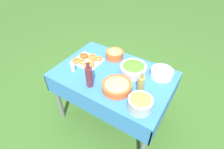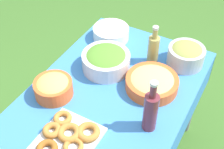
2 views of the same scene
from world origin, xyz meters
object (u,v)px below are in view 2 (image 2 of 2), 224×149
(donut_platter, at_px, (67,140))
(wine_bottle, at_px, (151,111))
(fruit_bowl, at_px, (53,87))
(plate_stack, at_px, (111,33))
(salad_bowl, at_px, (106,60))
(pasta_bowl, at_px, (152,82))
(olive_bowl, at_px, (186,54))
(olive_oil_bottle, at_px, (153,49))

(donut_platter, relative_size, wine_bottle, 1.03)
(fruit_bowl, bearing_deg, plate_stack, -2.11)
(wine_bottle, bearing_deg, salad_bowl, 55.42)
(pasta_bowl, xyz_separation_m, fruit_bowl, (-0.31, 0.46, 0.01))
(plate_stack, bearing_deg, pasta_bowl, -124.97)
(donut_platter, distance_m, plate_stack, 0.88)
(fruit_bowl, bearing_deg, salad_bowl, -23.65)
(salad_bowl, bearing_deg, plate_stack, 23.55)
(donut_platter, relative_size, olive_bowl, 1.46)
(olive_bowl, bearing_deg, donut_platter, 160.12)
(donut_platter, distance_m, wine_bottle, 0.43)
(salad_bowl, relative_size, olive_bowl, 1.30)
(wine_bottle, distance_m, fruit_bowl, 0.57)
(olive_oil_bottle, distance_m, wine_bottle, 0.51)
(donut_platter, height_order, wine_bottle, wine_bottle)
(pasta_bowl, height_order, olive_oil_bottle, olive_oil_bottle)
(donut_platter, bearing_deg, salad_bowl, 10.39)
(pasta_bowl, relative_size, donut_platter, 0.92)
(pasta_bowl, distance_m, donut_platter, 0.58)
(pasta_bowl, xyz_separation_m, olive_oil_bottle, (0.21, 0.09, 0.06))
(fruit_bowl, bearing_deg, olive_bowl, -42.26)
(plate_stack, height_order, olive_oil_bottle, olive_oil_bottle)
(pasta_bowl, bearing_deg, fruit_bowl, 124.19)
(salad_bowl, xyz_separation_m, donut_platter, (-0.56, -0.10, -0.04))
(salad_bowl, distance_m, fruit_bowl, 0.36)
(pasta_bowl, bearing_deg, salad_bowl, 85.98)
(olive_bowl, bearing_deg, salad_bowl, 124.07)
(fruit_bowl, bearing_deg, pasta_bowl, -55.81)
(olive_oil_bottle, bearing_deg, olive_bowl, -65.54)
(pasta_bowl, relative_size, olive_bowl, 1.34)
(salad_bowl, distance_m, olive_oil_bottle, 0.30)
(salad_bowl, bearing_deg, olive_oil_bottle, -49.33)
(salad_bowl, height_order, fruit_bowl, salad_bowl)
(salad_bowl, distance_m, plate_stack, 0.31)
(donut_platter, bearing_deg, plate_stack, 14.98)
(donut_platter, bearing_deg, olive_oil_bottle, -8.98)
(plate_stack, height_order, fruit_bowl, fruit_bowl)
(plate_stack, relative_size, olive_bowl, 1.08)
(plate_stack, xyz_separation_m, olive_oil_bottle, (-0.09, -0.35, 0.06))
(donut_platter, xyz_separation_m, plate_stack, (0.85, 0.23, 0.02))
(pasta_bowl, distance_m, olive_oil_bottle, 0.24)
(salad_bowl, height_order, pasta_bowl, salad_bowl)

